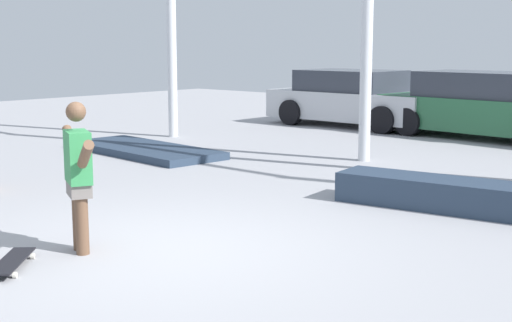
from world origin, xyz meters
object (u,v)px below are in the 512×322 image
manual_pad (144,150)px  parked_car_green (486,107)px  skateboarder (78,171)px  parked_car_silver (355,99)px  grind_box (451,195)px  skateboard (12,261)px

manual_pad → parked_car_green: bearing=58.5°
skateboarder → parked_car_green: 10.67m
parked_car_green → manual_pad: bearing=-116.6°
manual_pad → parked_car_silver: 6.35m
grind_box → parked_car_green: size_ratio=0.60×
skateboard → grind_box: grind_box is taller
skateboarder → grind_box: bearing=90.6°
parked_car_silver → parked_car_green: size_ratio=0.91×
skateboarder → manual_pad: 6.32m
grind_box → parked_car_green: 7.13m
skateboard → parked_car_silver: size_ratio=0.17×
parked_car_green → parked_car_silver: bearing=-177.1°
skateboarder → skateboard: (-0.04, -0.71, -0.73)m
grind_box → manual_pad: 6.31m
skateboard → manual_pad: (-4.37, 5.18, 0.00)m
grind_box → manual_pad: (-6.29, 0.47, -0.12)m
skateboarder → parked_car_silver: 11.49m
parked_car_silver → manual_pad: bearing=-93.1°
skateboard → parked_car_silver: 12.16m
skateboarder → parked_car_silver: bearing=136.2°
skateboard → grind_box: (1.92, 4.71, 0.12)m
grind_box → parked_car_silver: 8.99m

